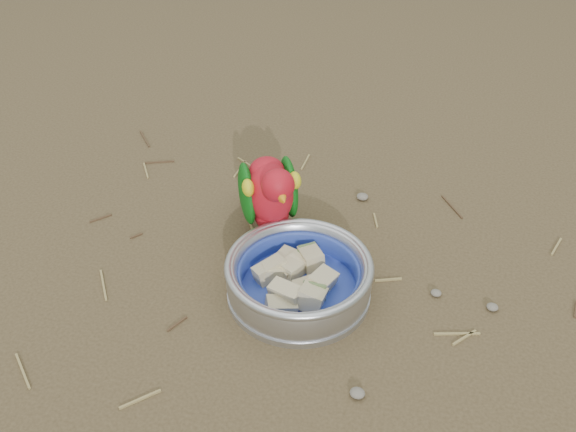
% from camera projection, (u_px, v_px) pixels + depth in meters
% --- Properties ---
extents(ground, '(60.00, 60.00, 0.00)m').
position_uv_depth(ground, '(271.00, 309.00, 0.91)').
color(ground, '#4F3F29').
extents(food_bowl, '(0.21, 0.21, 0.02)m').
position_uv_depth(food_bowl, '(299.00, 291.00, 0.92)').
color(food_bowl, '#B2B2BA').
rests_on(food_bowl, ground).
extents(bowl_wall, '(0.21, 0.21, 0.04)m').
position_uv_depth(bowl_wall, '(299.00, 275.00, 0.91)').
color(bowl_wall, '#B2B2BA').
rests_on(bowl_wall, food_bowl).
extents(fruit_wedges, '(0.12, 0.12, 0.03)m').
position_uv_depth(fruit_wedges, '(299.00, 279.00, 0.91)').
color(fruit_wedges, '#C1B086').
rests_on(fruit_wedges, food_bowl).
extents(lory_parrot, '(0.18, 0.21, 0.15)m').
position_uv_depth(lory_parrot, '(270.00, 200.00, 0.98)').
color(lory_parrot, '#AF101D').
rests_on(lory_parrot, ground).
extents(ground_debris, '(0.90, 0.80, 0.01)m').
position_uv_depth(ground_debris, '(306.00, 306.00, 0.91)').
color(ground_debris, '#94804C').
rests_on(ground_debris, ground).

